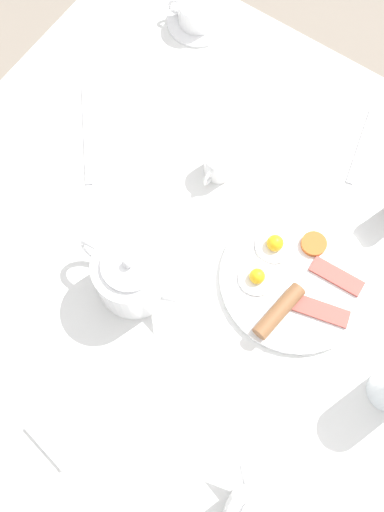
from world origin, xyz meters
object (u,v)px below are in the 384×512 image
Objects in this scene: teacup_with_saucer_left at (198,14)px; creamer_jug at (219,164)px; teapot_near at (131,275)px; knife_by_plate at (87,133)px; breakfast_plate at (294,279)px; fork_by_plate at (362,145)px; napkin_folded at (79,418)px.

creamer_jug is at bearing 40.92° from teacup_with_saucer_left.
teapot_near reaches higher than knife_by_plate.
breakfast_plate is at bearing 50.99° from teacup_with_saucer_left.
fork_by_plate is at bearing 66.07° from teapot_near.
napkin_folded is (0.77, 0.29, -0.02)m from teacup_with_saucer_left.
teacup_with_saucer_left is 0.83m from napkin_folded.
teapot_near is 2.70× the size of creamer_jug.
teapot_near is 0.52m from fork_by_plate.
teapot_near is at bearing -54.06° from breakfast_plate.
breakfast_plate is 0.25m from creamer_jug.
knife_by_plate is (-0.20, -0.26, -0.05)m from teapot_near.
breakfast_plate reaches higher than knife_by_plate.
teapot_near is at bearing 52.86° from knife_by_plate.
teacup_with_saucer_left is 0.43m from fork_by_plate.
teapot_near is (0.17, -0.23, 0.04)m from breakfast_plate.
breakfast_plate reaches higher than fork_by_plate.
teacup_with_saucer_left is 0.34m from knife_by_plate.
creamer_jug is 0.28m from fork_by_plate.
napkin_folded is at bearing -76.83° from teapot_near.
breakfast_plate reaches higher than napkin_folded.
teacup_with_saucer_left reaches higher than fork_by_plate.
breakfast_plate is at bearing 157.55° from napkin_folded.
napkin_folded is at bearing -10.61° from fork_by_plate.
teacup_with_saucer_left is 1.61× the size of creamer_jug.
teapot_near reaches higher than creamer_jug.
creamer_jug reaches higher than napkin_folded.
creamer_jug is 0.51× the size of napkin_folded.
teapot_near reaches higher than fork_by_plate.
breakfast_plate is 0.43m from napkin_folded.
fork_by_plate is at bearing 169.39° from napkin_folded.
napkin_folded is at bearing -22.45° from breakfast_plate.
breakfast_plate is 1.50× the size of knife_by_plate.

